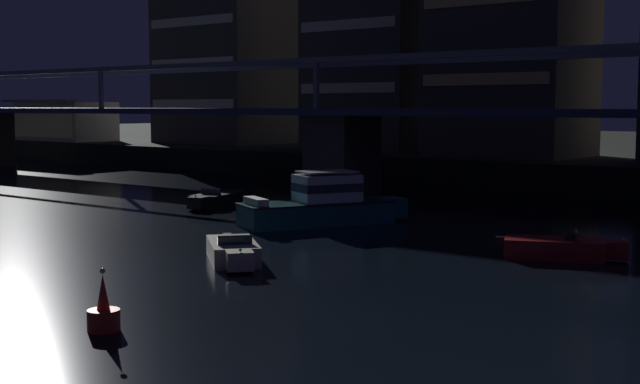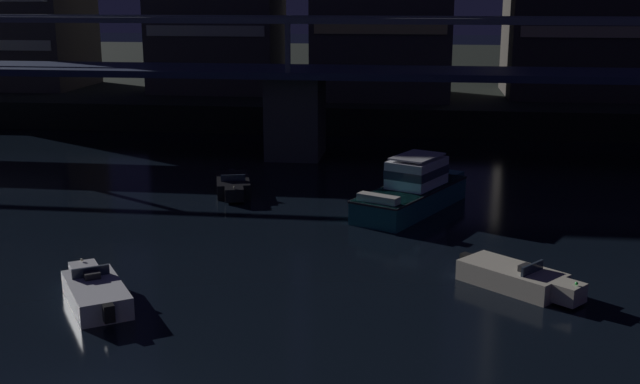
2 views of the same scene
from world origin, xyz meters
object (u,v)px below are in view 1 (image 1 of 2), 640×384
at_px(cabin_cruiser_near_left, 322,204).
at_px(channel_buoy, 104,314).
at_px(speedboat_mid_center, 216,200).
at_px(waterfront_pavilion, 65,121).
at_px(tower_west_low, 224,43).
at_px(river_bridge, 342,130).
at_px(speedboat_mid_left, 233,252).
at_px(speedboat_near_right, 560,248).

distance_m(cabin_cruiser_near_left, channel_buoy, 22.28).
relative_size(cabin_cruiser_near_left, speedboat_mid_center, 1.76).
bearing_deg(waterfront_pavilion, channel_buoy, -34.42).
height_order(tower_west_low, channel_buoy, tower_west_low).
bearing_deg(speedboat_mid_center, cabin_cruiser_near_left, -12.46).
height_order(river_bridge, channel_buoy, river_bridge).
distance_m(waterfront_pavilion, cabin_cruiser_near_left, 62.44).
xyz_separation_m(speedboat_mid_left, speedboat_mid_center, (-14.12, 13.05, 0.00)).
relative_size(cabin_cruiser_near_left, speedboat_near_right, 1.81).
distance_m(river_bridge, tower_west_low, 36.38).
relative_size(cabin_cruiser_near_left, channel_buoy, 5.17).
bearing_deg(channel_buoy, speedboat_mid_center, 129.27).
relative_size(river_bridge, speedboat_near_right, 19.33).
bearing_deg(speedboat_mid_left, river_bridge, 117.50).
xyz_separation_m(waterfront_pavilion, speedboat_mid_left, (61.32, -35.37, -4.02)).
height_order(cabin_cruiser_near_left, channel_buoy, cabin_cruiser_near_left).
relative_size(river_bridge, speedboat_mid_center, 18.80).
bearing_deg(cabin_cruiser_near_left, waterfront_pavilion, 156.81).
height_order(cabin_cruiser_near_left, speedboat_mid_left, cabin_cruiser_near_left).
height_order(tower_west_low, speedboat_mid_left, tower_west_low).
bearing_deg(waterfront_pavilion, speedboat_mid_left, -29.97).
xyz_separation_m(cabin_cruiser_near_left, channel_buoy, (8.54, -20.57, -0.57)).
bearing_deg(channel_buoy, cabin_cruiser_near_left, 112.55).
bearing_deg(channel_buoy, waterfront_pavilion, 145.58).
xyz_separation_m(waterfront_pavilion, cabin_cruiser_near_left, (57.31, -24.55, -3.39)).
distance_m(tower_west_low, speedboat_mid_left, 61.02).
bearing_deg(speedboat_near_right, river_bridge, 146.40).
bearing_deg(speedboat_near_right, tower_west_low, 147.27).
distance_m(river_bridge, speedboat_mid_center, 11.36).
xyz_separation_m(waterfront_pavilion, speedboat_near_right, (71.15, -26.55, -4.02)).
xyz_separation_m(river_bridge, waterfront_pavilion, (-49.12, 11.91, -0.11)).
relative_size(waterfront_pavilion, speedboat_near_right, 2.46).
xyz_separation_m(speedboat_near_right, channel_buoy, (-5.30, -18.58, 0.06)).
distance_m(river_bridge, speedboat_near_right, 26.77).
bearing_deg(speedboat_near_right, cabin_cruiser_near_left, 171.80).
bearing_deg(speedboat_mid_center, river_bridge, 79.59).
bearing_deg(cabin_cruiser_near_left, speedboat_mid_center, 167.54).
bearing_deg(tower_west_low, speedboat_near_right, -32.73).
distance_m(river_bridge, cabin_cruiser_near_left, 15.46).
distance_m(waterfront_pavilion, channel_buoy, 79.93).
height_order(cabin_cruiser_near_left, speedboat_near_right, cabin_cruiser_near_left).
relative_size(speedboat_mid_center, channel_buoy, 2.95).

